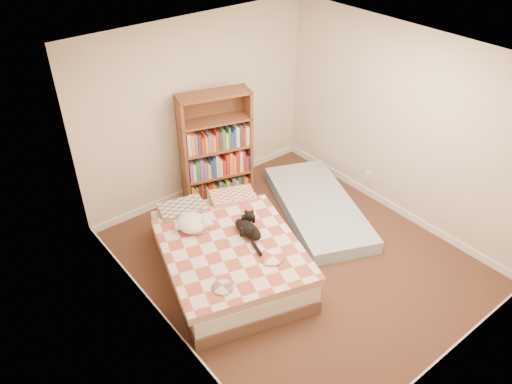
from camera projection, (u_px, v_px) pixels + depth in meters
room at (300, 176)px, 5.40m from camera, size 3.51×4.01×2.51m
bed at (227, 254)px, 5.79m from camera, size 1.91×2.31×0.53m
bookshelf at (216, 161)px, 6.86m from camera, size 1.04×0.58×1.59m
floor_mattress at (318, 207)px, 6.80m from camera, size 1.63×2.22×0.18m
black_cat at (246, 228)px, 5.70m from camera, size 0.42×0.71×0.16m
white_dog at (193, 223)px, 5.74m from camera, size 0.38×0.38×0.18m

